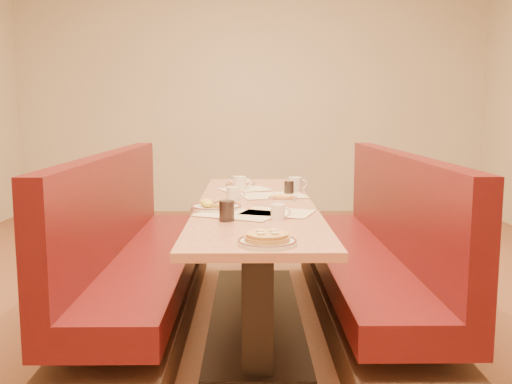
{
  "coord_description": "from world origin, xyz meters",
  "views": [
    {
      "loc": [
        -0.04,
        -3.43,
        1.3
      ],
      "look_at": [
        0.0,
        -0.24,
        0.85
      ],
      "focal_mm": 40.0,
      "sensor_mm": 36.0,
      "label": 1
    }
  ],
  "objects_px": {
    "eggs_plate": "(215,206)",
    "coffee_mug_b": "(234,194)",
    "pancake_plate": "(267,240)",
    "coffee_mug_d": "(240,183)",
    "coffee_mug_a": "(279,212)",
    "soda_tumbler_near": "(227,211)",
    "booth_left": "(137,265)",
    "coffee_mug_c": "(296,184)",
    "diner_table": "(256,263)",
    "booth_right": "(373,264)",
    "soda_tumbler_mid": "(289,187)"
  },
  "relations": [
    {
      "from": "diner_table",
      "to": "booth_left",
      "type": "distance_m",
      "value": 0.73
    },
    {
      "from": "booth_right",
      "to": "coffee_mug_d",
      "type": "bearing_deg",
      "value": 145.72
    },
    {
      "from": "coffee_mug_c",
      "to": "coffee_mug_d",
      "type": "xyz_separation_m",
      "value": [
        -0.39,
        0.09,
        -0.0
      ]
    },
    {
      "from": "booth_left",
      "to": "coffee_mug_b",
      "type": "distance_m",
      "value": 0.74
    },
    {
      "from": "coffee_mug_a",
      "to": "soda_tumbler_near",
      "type": "distance_m",
      "value": 0.27
    },
    {
      "from": "coffee_mug_a",
      "to": "coffee_mug_c",
      "type": "bearing_deg",
      "value": 85.1
    },
    {
      "from": "coffee_mug_b",
      "to": "soda_tumbler_mid",
      "type": "bearing_deg",
      "value": 30.13
    },
    {
      "from": "coffee_mug_b",
      "to": "soda_tumbler_mid",
      "type": "relative_size",
      "value": 1.32
    },
    {
      "from": "diner_table",
      "to": "booth_left",
      "type": "height_order",
      "value": "booth_left"
    },
    {
      "from": "pancake_plate",
      "to": "coffee_mug_a",
      "type": "xyz_separation_m",
      "value": [
        0.08,
        0.56,
        0.02
      ]
    },
    {
      "from": "booth_left",
      "to": "diner_table",
      "type": "bearing_deg",
      "value": 0.0
    },
    {
      "from": "diner_table",
      "to": "soda_tumbler_near",
      "type": "distance_m",
      "value": 0.74
    },
    {
      "from": "diner_table",
      "to": "coffee_mug_b",
      "type": "bearing_deg",
      "value": 156.2
    },
    {
      "from": "booth_left",
      "to": "pancake_plate",
      "type": "bearing_deg",
      "value": -55.05
    },
    {
      "from": "diner_table",
      "to": "eggs_plate",
      "type": "height_order",
      "value": "eggs_plate"
    },
    {
      "from": "pancake_plate",
      "to": "booth_left",
      "type": "bearing_deg",
      "value": 124.95
    },
    {
      "from": "soda_tumbler_near",
      "to": "soda_tumbler_mid",
      "type": "xyz_separation_m",
      "value": [
        0.38,
        0.96,
        -0.01
      ]
    },
    {
      "from": "pancake_plate",
      "to": "soda_tumbler_mid",
      "type": "distance_m",
      "value": 1.49
    },
    {
      "from": "pancake_plate",
      "to": "coffee_mug_d",
      "type": "xyz_separation_m",
      "value": [
        -0.14,
        1.67,
        0.03
      ]
    },
    {
      "from": "coffee_mug_d",
      "to": "soda_tumbler_mid",
      "type": "xyz_separation_m",
      "value": [
        0.33,
        -0.2,
        -0.01
      ]
    },
    {
      "from": "coffee_mug_a",
      "to": "soda_tumbler_mid",
      "type": "distance_m",
      "value": 0.92
    },
    {
      "from": "diner_table",
      "to": "coffee_mug_a",
      "type": "distance_m",
      "value": 0.69
    },
    {
      "from": "diner_table",
      "to": "soda_tumbler_mid",
      "type": "xyz_separation_m",
      "value": [
        0.23,
        0.37,
        0.42
      ]
    },
    {
      "from": "coffee_mug_c",
      "to": "soda_tumbler_near",
      "type": "bearing_deg",
      "value": -114.86
    },
    {
      "from": "coffee_mug_a",
      "to": "coffee_mug_b",
      "type": "distance_m",
      "value": 0.65
    },
    {
      "from": "booth_right",
      "to": "coffee_mug_b",
      "type": "distance_m",
      "value": 0.97
    },
    {
      "from": "eggs_plate",
      "to": "coffee_mug_b",
      "type": "bearing_deg",
      "value": 71.61
    },
    {
      "from": "booth_right",
      "to": "pancake_plate",
      "type": "distance_m",
      "value": 1.36
    },
    {
      "from": "coffee_mug_b",
      "to": "coffee_mug_c",
      "type": "distance_m",
      "value": 0.6
    },
    {
      "from": "coffee_mug_b",
      "to": "coffee_mug_c",
      "type": "relative_size",
      "value": 0.89
    },
    {
      "from": "eggs_plate",
      "to": "coffee_mug_c",
      "type": "height_order",
      "value": "coffee_mug_c"
    },
    {
      "from": "booth_left",
      "to": "soda_tumbler_mid",
      "type": "bearing_deg",
      "value": 21.25
    },
    {
      "from": "coffee_mug_d",
      "to": "diner_table",
      "type": "bearing_deg",
      "value": -89.29
    },
    {
      "from": "coffee_mug_c",
      "to": "soda_tumbler_mid",
      "type": "xyz_separation_m",
      "value": [
        -0.05,
        -0.11,
        -0.01
      ]
    },
    {
      "from": "diner_table",
      "to": "coffee_mug_d",
      "type": "xyz_separation_m",
      "value": [
        -0.1,
        0.57,
        0.43
      ]
    },
    {
      "from": "booth_left",
      "to": "coffee_mug_d",
      "type": "relative_size",
      "value": 19.14
    },
    {
      "from": "diner_table",
      "to": "booth_right",
      "type": "distance_m",
      "value": 0.73
    },
    {
      "from": "booth_left",
      "to": "eggs_plate",
      "type": "height_order",
      "value": "booth_left"
    },
    {
      "from": "coffee_mug_b",
      "to": "coffee_mug_d",
      "type": "relative_size",
      "value": 0.91
    },
    {
      "from": "booth_left",
      "to": "coffee_mug_a",
      "type": "xyz_separation_m",
      "value": [
        0.84,
        -0.54,
        0.43
      ]
    },
    {
      "from": "eggs_plate",
      "to": "coffee_mug_b",
      "type": "relative_size",
      "value": 2.47
    },
    {
      "from": "booth_left",
      "to": "booth_right",
      "type": "relative_size",
      "value": 1.0
    },
    {
      "from": "coffee_mug_b",
      "to": "soda_tumbler_near",
      "type": "bearing_deg",
      "value": -102.37
    },
    {
      "from": "booth_right",
      "to": "coffee_mug_b",
      "type": "height_order",
      "value": "booth_right"
    },
    {
      "from": "pancake_plate",
      "to": "soda_tumbler_near",
      "type": "xyz_separation_m",
      "value": [
        -0.19,
        0.52,
        0.03
      ]
    },
    {
      "from": "booth_left",
      "to": "coffee_mug_c",
      "type": "relative_size",
      "value": 18.65
    },
    {
      "from": "coffee_mug_d",
      "to": "coffee_mug_a",
      "type": "bearing_deg",
      "value": -88.57
    },
    {
      "from": "booth_right",
      "to": "coffee_mug_a",
      "type": "relative_size",
      "value": 24.22
    },
    {
      "from": "coffee_mug_a",
      "to": "booth_right",
      "type": "bearing_deg",
      "value": 45.73
    },
    {
      "from": "coffee_mug_c",
      "to": "soda_tumbler_mid",
      "type": "bearing_deg",
      "value": -119.06
    }
  ]
}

